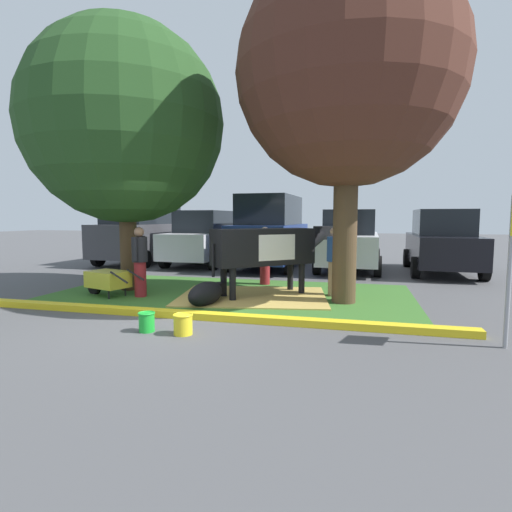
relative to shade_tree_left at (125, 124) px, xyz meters
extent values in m
plane|color=#4C4C4F|center=(2.22, -2.24, -3.95)|extent=(80.00, 80.00, 0.00)
cube|color=#386B28|center=(2.56, 0.12, -3.94)|extent=(8.11, 4.28, 0.02)
cube|color=yellow|center=(2.56, -2.17, -3.89)|extent=(9.31, 0.24, 0.12)
cube|color=tan|center=(3.15, -0.14, -3.93)|extent=(3.55, 2.89, 0.04)
cylinder|color=#4C3823|center=(0.00, 0.00, -2.78)|extent=(0.40, 0.40, 2.33)
sphere|color=#23471E|center=(0.00, 0.00, 0.01)|extent=(4.65, 4.65, 4.65)
cylinder|color=#4C3823|center=(5.12, -0.22, -2.43)|extent=(0.49, 0.49, 3.04)
sphere|color=#4C281E|center=(5.12, -0.22, 0.65)|extent=(4.46, 4.46, 4.46)
cube|color=black|center=(3.34, 0.06, -2.83)|extent=(2.19, 2.04, 0.80)
cube|color=white|center=(3.45, 0.16, -2.83)|extent=(1.15, 1.13, 0.56)
cylinder|color=black|center=(4.34, 0.94, -2.73)|extent=(0.69, 0.66, 0.58)
cube|color=black|center=(4.58, 1.15, -2.55)|extent=(0.50, 0.49, 0.32)
cube|color=white|center=(4.73, 1.28, -2.59)|extent=(0.22, 0.23, 0.20)
cylinder|color=black|center=(3.83, 0.81, -3.59)|extent=(0.14, 0.14, 0.72)
cylinder|color=black|center=(4.15, 0.44, -3.59)|extent=(0.14, 0.14, 0.72)
cylinder|color=black|center=(2.53, -0.33, -3.59)|extent=(0.14, 0.14, 0.72)
cylinder|color=black|center=(2.86, -0.70, -3.59)|extent=(0.14, 0.14, 0.72)
cylinder|color=black|center=(2.44, -0.73, -3.08)|extent=(0.06, 0.06, 0.70)
ellipsoid|color=black|center=(2.43, -1.14, -3.71)|extent=(0.63, 1.16, 0.48)
cube|color=black|center=(2.51, -0.55, -3.69)|extent=(0.24, 0.31, 0.22)
cube|color=silver|center=(2.53, -0.43, -3.69)|extent=(0.11, 0.07, 0.16)
cylinder|color=black|center=(2.30, -0.77, -3.89)|extent=(0.15, 0.36, 0.10)
cylinder|color=maroon|center=(0.72, -0.72, -3.55)|extent=(0.26, 0.26, 0.80)
cylinder|color=black|center=(0.72, -0.72, -2.88)|extent=(0.34, 0.34, 0.55)
sphere|color=#8C664C|center=(0.72, -0.72, -2.50)|extent=(0.22, 0.22, 0.22)
cylinder|color=black|center=(0.69, -0.50, -2.85)|extent=(0.09, 0.09, 0.52)
cylinder|color=black|center=(0.74, -0.94, -2.85)|extent=(0.09, 0.09, 0.52)
cylinder|color=#9E7F5B|center=(4.88, 0.43, -3.55)|extent=(0.26, 0.26, 0.80)
cylinder|color=#23478C|center=(4.88, 0.43, -2.88)|extent=(0.34, 0.34, 0.55)
sphere|color=tan|center=(4.88, 0.43, -2.50)|extent=(0.22, 0.22, 0.22)
cylinder|color=#23478C|center=(4.89, 0.21, -2.85)|extent=(0.09, 0.09, 0.52)
cylinder|color=#23478C|center=(4.87, 0.65, -2.85)|extent=(0.09, 0.09, 0.52)
cylinder|color=maroon|center=(3.03, 1.56, -3.56)|extent=(0.26, 0.26, 0.78)
cylinder|color=slate|center=(3.03, 1.56, -2.90)|extent=(0.34, 0.34, 0.54)
sphere|color=beige|center=(3.03, 1.56, -2.53)|extent=(0.21, 0.21, 0.21)
cylinder|color=slate|center=(3.24, 1.64, -2.88)|extent=(0.09, 0.09, 0.51)
cylinder|color=slate|center=(2.82, 1.48, -2.88)|extent=(0.09, 0.09, 0.51)
cube|color=gold|center=(-0.02, -0.84, -3.55)|extent=(1.04, 0.85, 0.36)
cylinder|color=black|center=(-0.49, -0.69, -3.77)|extent=(0.37, 0.21, 0.36)
cylinder|color=black|center=(0.20, -1.15, -3.83)|extent=(0.04, 0.04, 0.24)
cylinder|color=black|center=(0.34, -0.73, -3.83)|extent=(0.04, 0.04, 0.24)
cylinder|color=black|center=(0.53, -1.26, -3.43)|extent=(0.52, 0.20, 0.23)
cylinder|color=black|center=(0.67, -0.84, -3.43)|extent=(0.52, 0.20, 0.23)
cylinder|color=#99999E|center=(7.35, -2.62, -2.92)|extent=(0.06, 0.06, 2.07)
cylinder|color=green|center=(2.21, -3.11, -3.80)|extent=(0.24, 0.24, 0.29)
torus|color=green|center=(2.21, -3.11, -3.66)|extent=(0.27, 0.27, 0.02)
cylinder|color=yellow|center=(2.83, -3.12, -3.80)|extent=(0.28, 0.28, 0.30)
torus|color=yellow|center=(2.83, -3.12, -3.65)|extent=(0.31, 0.31, 0.02)
cube|color=#3D3D42|center=(-2.75, 5.45, -3.03)|extent=(2.04, 4.65, 1.20)
cube|color=black|center=(-2.75, 5.45, -1.93)|extent=(1.77, 3.25, 1.00)
cylinder|color=black|center=(-3.65, 6.97, -3.63)|extent=(0.24, 0.65, 0.64)
cylinder|color=black|center=(-1.75, 6.92, -3.63)|extent=(0.24, 0.65, 0.64)
cylinder|color=black|center=(-3.74, 3.99, -3.63)|extent=(0.24, 0.65, 0.64)
cylinder|color=black|center=(-1.84, 3.93, -3.63)|extent=(0.24, 0.65, 0.64)
cube|color=silver|center=(-0.18, 5.47, -3.18)|extent=(1.93, 4.45, 0.90)
cube|color=black|center=(-0.18, 5.47, -2.33)|extent=(1.65, 2.25, 0.80)
cylinder|color=black|center=(-1.04, 6.92, -3.63)|extent=(0.24, 0.65, 0.64)
cylinder|color=black|center=(0.76, 6.87, -3.63)|extent=(0.24, 0.65, 0.64)
cylinder|color=black|center=(-1.12, 4.06, -3.63)|extent=(0.24, 0.65, 0.64)
cylinder|color=black|center=(0.68, 4.01, -3.63)|extent=(0.24, 0.65, 0.64)
cube|color=navy|center=(2.42, 5.10, -3.03)|extent=(2.04, 4.65, 1.20)
cube|color=black|center=(2.42, 5.10, -1.93)|extent=(1.77, 3.25, 1.00)
cylinder|color=black|center=(1.51, 6.63, -3.63)|extent=(0.24, 0.65, 0.64)
cylinder|color=black|center=(3.41, 6.57, -3.63)|extent=(0.24, 0.65, 0.64)
cylinder|color=black|center=(1.43, 3.64, -3.63)|extent=(0.24, 0.65, 0.64)
cylinder|color=black|center=(3.32, 3.58, -3.63)|extent=(0.24, 0.65, 0.64)
cube|color=silver|center=(5.12, 5.19, -3.18)|extent=(1.93, 4.45, 0.90)
cube|color=black|center=(5.12, 5.19, -2.33)|extent=(1.65, 2.25, 0.80)
cylinder|color=black|center=(4.27, 6.64, -3.63)|extent=(0.24, 0.65, 0.64)
cylinder|color=black|center=(6.07, 6.59, -3.63)|extent=(0.24, 0.65, 0.64)
cylinder|color=black|center=(4.18, 3.78, -3.63)|extent=(0.24, 0.65, 0.64)
cylinder|color=black|center=(5.98, 3.73, -3.63)|extent=(0.24, 0.65, 0.64)
cube|color=black|center=(7.98, 5.14, -3.18)|extent=(1.93, 4.45, 0.90)
cube|color=black|center=(7.98, 5.14, -2.33)|extent=(1.65, 2.25, 0.80)
cylinder|color=black|center=(7.12, 6.60, -3.63)|extent=(0.24, 0.65, 0.64)
cylinder|color=black|center=(8.92, 6.54, -3.63)|extent=(0.24, 0.65, 0.64)
cylinder|color=black|center=(7.03, 3.74, -3.63)|extent=(0.24, 0.65, 0.64)
cylinder|color=black|center=(8.83, 3.68, -3.63)|extent=(0.24, 0.65, 0.64)
camera|label=1|loc=(5.36, -8.60, -2.18)|focal=28.07mm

